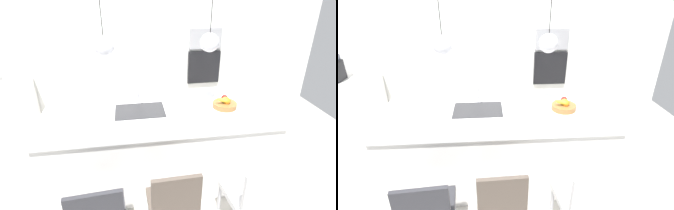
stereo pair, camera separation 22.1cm
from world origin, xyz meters
The scene contains 12 objects.
floor centered at (0.00, 0.00, 0.00)m, with size 6.60×6.60×0.00m, color #BCB7AD.
back_wall centered at (0.00, 1.65, 1.30)m, with size 6.00×0.10×2.60m, color white.
kitchen_island centered at (0.00, 0.00, 0.47)m, with size 2.63×1.12×0.93m.
sink_basin centered at (-0.22, 0.00, 0.92)m, with size 0.56×0.40×0.02m, color #2D2D30.
faucet centered at (-0.22, 0.21, 1.07)m, with size 0.02×0.17×0.22m.
fruit_bowl centered at (0.76, -0.06, 0.98)m, with size 0.28×0.28×0.16m.
microwave centered at (0.98, 1.58, 1.39)m, with size 0.54×0.08×0.34m, color #9E9EA3.
oven centered at (0.98, 1.58, 0.89)m, with size 0.56×0.08×0.56m, color black.
chair_middle centered at (-0.02, -1.03, 0.52)m, with size 0.44×0.44×0.92m.
chair_far centered at (0.74, -1.03, 0.51)m, with size 0.51×0.51×0.89m.
pendant_light_left centered at (-0.55, 0.00, 1.68)m, with size 0.20×0.20×0.80m.
pendant_light_right centered at (0.55, 0.00, 1.68)m, with size 0.20×0.20×0.80m.
Camera 1 is at (-0.32, -2.66, 2.29)m, focal length 27.87 mm.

